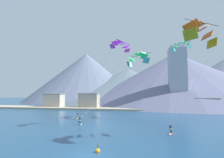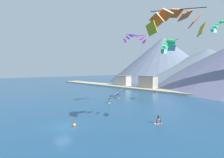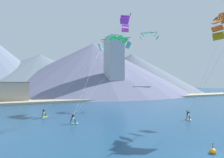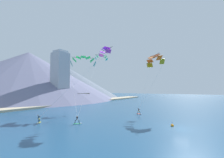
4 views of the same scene
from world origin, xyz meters
The scene contains 14 objects.
ground_plane centered at (0.00, 0.00, 0.00)m, with size 400.00×400.00×0.00m, color navy.
kitesurfer_near_lead centered at (-7.66, 17.88, 0.51)m, with size 1.38×1.62×1.72m.
kitesurfer_near_trail centered at (-11.58, 25.44, 0.47)m, with size 1.55×1.47×1.66m.
kitesurfer_mid_center centered at (10.32, 12.32, 0.52)m, with size 1.00×1.77×1.74m.
parafoil_kite_near_lead centered at (4.39, 28.54, 16.16)m, with size 15.54×13.98×16.13m.
parafoil_kite_near_trail centered at (1.19, 17.88, 16.87)m, with size 14.56×10.36×16.48m.
parafoil_kite_mid_center centered at (14.44, 9.02, 15.94)m, with size 7.09×6.86×15.99m.
parafoil_kite_distant_high_outer centered at (16.07, 30.36, 19.65)m, with size 4.99×3.79×2.14m.
race_marker_buoy centered at (0.88, 1.57, 0.16)m, with size 0.56×0.56×1.02m.
shoreline_strip centered at (0.00, 52.41, 0.35)m, with size 180.00×10.00×0.70m, color tan.
shore_building_harbour_front centered at (28.68, 54.79, 2.46)m, with size 8.84×6.69×4.90m.
highrise_tower centered at (19.85, 60.22, 13.32)m, with size 7.00×7.00×27.07m.
mountain_peak_west_ridge centered at (25.98, 104.49, 16.84)m, with size 123.38×123.38×33.68m.
mountain_peak_east_shoulder centered at (57.90, 106.58, 14.52)m, with size 99.47×99.47×29.03m.
Camera 4 is at (-29.53, -4.85, 7.03)m, focal length 24.00 mm.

